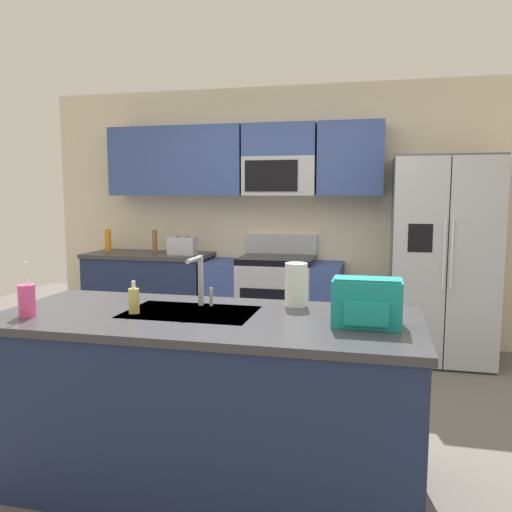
% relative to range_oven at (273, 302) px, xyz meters
% --- Properties ---
extents(ground_plane, '(9.00, 9.00, 0.00)m').
position_rel_range_oven_xyz_m(ground_plane, '(0.09, -1.80, -0.44)').
color(ground_plane, '#66605B').
rests_on(ground_plane, ground).
extents(kitchen_wall_unit, '(5.20, 0.43, 2.60)m').
position_rel_range_oven_xyz_m(kitchen_wall_unit, '(-0.05, 0.28, 1.03)').
color(kitchen_wall_unit, beige).
rests_on(kitchen_wall_unit, ground).
extents(back_counter, '(1.29, 0.63, 0.90)m').
position_rel_range_oven_xyz_m(back_counter, '(-1.33, -0.00, 0.01)').
color(back_counter, '#1E2A4D').
rests_on(back_counter, ground).
extents(range_oven, '(1.36, 0.61, 1.10)m').
position_rel_range_oven_xyz_m(range_oven, '(0.00, 0.00, 0.00)').
color(range_oven, '#B7BABF').
rests_on(range_oven, ground).
extents(refrigerator, '(0.90, 0.76, 1.85)m').
position_rel_range_oven_xyz_m(refrigerator, '(1.57, -0.07, 0.48)').
color(refrigerator, '#4C4F54').
rests_on(refrigerator, ground).
extents(island_counter, '(2.18, 0.93, 0.90)m').
position_rel_range_oven_xyz_m(island_counter, '(0.15, -2.51, 0.01)').
color(island_counter, '#1E2A4D').
rests_on(island_counter, ground).
extents(toaster, '(0.28, 0.16, 0.18)m').
position_rel_range_oven_xyz_m(toaster, '(-0.93, -0.05, 0.55)').
color(toaster, '#B7BABF').
rests_on(toaster, back_counter).
extents(pepper_mill, '(0.05, 0.05, 0.24)m').
position_rel_range_oven_xyz_m(pepper_mill, '(-1.26, -0.00, 0.58)').
color(pepper_mill, brown).
rests_on(pepper_mill, back_counter).
extents(bottle_orange, '(0.07, 0.07, 0.24)m').
position_rel_range_oven_xyz_m(bottle_orange, '(-1.83, 0.05, 0.58)').
color(bottle_orange, orange).
rests_on(bottle_orange, back_counter).
extents(sink_faucet, '(0.08, 0.21, 0.28)m').
position_rel_range_oven_xyz_m(sink_faucet, '(0.05, -2.32, 0.62)').
color(sink_faucet, '#B7BABF').
rests_on(sink_faucet, island_counter).
extents(drink_cup_pink, '(0.08, 0.08, 0.28)m').
position_rel_range_oven_xyz_m(drink_cup_pink, '(-0.72, -2.74, 0.54)').
color(drink_cup_pink, '#EA4C93').
rests_on(drink_cup_pink, island_counter).
extents(soap_dispenser, '(0.06, 0.06, 0.17)m').
position_rel_range_oven_xyz_m(soap_dispenser, '(-0.23, -2.56, 0.53)').
color(soap_dispenser, '#D8CC66').
rests_on(soap_dispenser, island_counter).
extents(paper_towel_roll, '(0.12, 0.12, 0.24)m').
position_rel_range_oven_xyz_m(paper_towel_roll, '(0.57, -2.19, 0.58)').
color(paper_towel_roll, white).
rests_on(paper_towel_roll, island_counter).
extents(backpack, '(0.32, 0.22, 0.23)m').
position_rel_range_oven_xyz_m(backpack, '(0.96, -2.54, 0.57)').
color(backpack, teal).
rests_on(backpack, island_counter).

